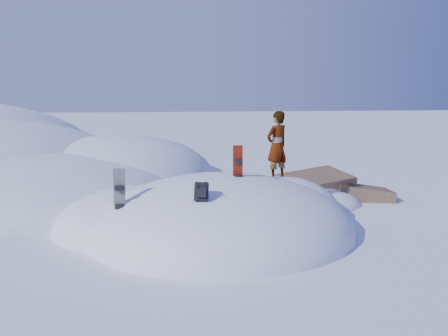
{
  "coord_description": "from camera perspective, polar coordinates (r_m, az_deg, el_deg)",
  "views": [
    {
      "loc": [
        -1.2,
        -10.88,
        3.7
      ],
      "look_at": [
        0.11,
        0.3,
        1.64
      ],
      "focal_mm": 35.0,
      "sensor_mm": 36.0,
      "label": 1
    }
  ],
  "objects": [
    {
      "name": "ground",
      "position": [
        11.56,
        -0.36,
        -8.33
      ],
      "size": [
        120.0,
        120.0,
        0.0
      ],
      "primitive_type": "plane",
      "color": "white",
      "rests_on": "ground"
    },
    {
      "name": "person",
      "position": [
        12.26,
        6.92,
        2.88
      ],
      "size": [
        0.84,
        0.75,
        1.94
      ],
      "primitive_type": "imported",
      "rotation": [
        0.0,
        0.0,
        3.66
      ],
      "color": "slate",
      "rests_on": "snow_mound"
    },
    {
      "name": "snowboard_red",
      "position": [
        11.14,
        1.83,
        -0.32
      ],
      "size": [
        0.27,
        0.2,
        1.34
      ],
      "rotation": [
        0.0,
        0.0,
        -0.21
      ],
      "color": "red",
      "rests_on": "snow_mound"
    },
    {
      "name": "rock_outcrop",
      "position": [
        15.19,
        12.46,
        -3.94
      ],
      "size": [
        4.68,
        4.41,
        1.68
      ],
      "color": "brown",
      "rests_on": "ground"
    },
    {
      "name": "gear_pile",
      "position": [
        10.18,
        -11.8,
        -10.56
      ],
      "size": [
        0.79,
        0.6,
        0.21
      ],
      "rotation": [
        0.0,
        0.0,
        0.08
      ],
      "color": "black",
      "rests_on": "ground"
    },
    {
      "name": "snow_mound",
      "position": [
        11.77,
        -1.34,
        -7.98
      ],
      "size": [
        8.0,
        6.0,
        3.0
      ],
      "color": "white",
      "rests_on": "ground"
    },
    {
      "name": "backpack",
      "position": [
        9.67,
        -2.96,
        -3.13
      ],
      "size": [
        0.36,
        0.43,
        0.49
      ],
      "rotation": [
        0.0,
        0.0,
        -0.23
      ],
      "color": "black",
      "rests_on": "snow_mound"
    },
    {
      "name": "snowboard_dark",
      "position": [
        10.5,
        -13.48,
        -3.98
      ],
      "size": [
        0.29,
        0.22,
        1.46
      ],
      "rotation": [
        0.0,
        0.0,
        -0.14
      ],
      "color": "black",
      "rests_on": "snow_mound"
    }
  ]
}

